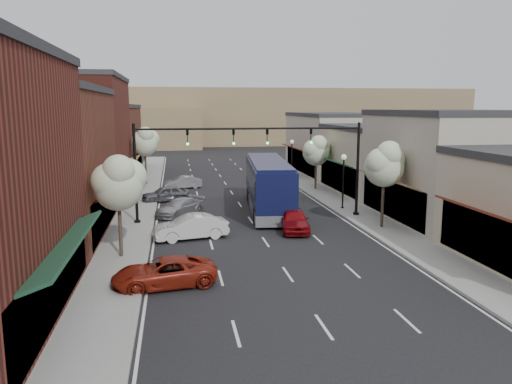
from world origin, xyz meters
name	(u,v)px	position (x,y,z in m)	size (l,w,h in m)	color
ground	(272,251)	(0.00, 0.00, 0.00)	(160.00, 160.00, 0.00)	black
sidewalk_left	(141,197)	(-8.40, 18.50, 0.07)	(2.80, 73.00, 0.15)	gray
sidewalk_right	(321,192)	(8.40, 18.50, 0.07)	(2.80, 73.00, 0.15)	gray
curb_left	(157,197)	(-7.00, 18.50, 0.07)	(0.25, 73.00, 0.17)	gray
curb_right	(306,192)	(7.00, 18.50, 0.07)	(0.25, 73.00, 0.17)	gray
bldg_left_midnear	(30,163)	(-14.23, 6.00, 4.66)	(10.14, 14.10, 9.40)	brown
bldg_left_midfar	(73,137)	(-14.24, 20.00, 5.40)	(10.14, 14.10, 10.90)	maroon
bldg_left_far	(100,140)	(-14.22, 36.00, 4.16)	(10.14, 18.10, 8.40)	brown
bldg_right_midnear	(444,166)	(13.72, 6.00, 3.91)	(9.14, 12.10, 7.90)	#AFA596
bldg_right_midfar	(377,159)	(13.70, 18.00, 3.17)	(9.14, 12.10, 6.40)	#B8B092
bldg_right_far	(331,144)	(13.71, 32.00, 3.66)	(9.14, 16.10, 7.40)	#AFA596
hill_far	(197,116)	(0.00, 90.00, 6.00)	(120.00, 30.00, 12.00)	#7A6647
hill_near	(74,128)	(-25.00, 78.00, 4.00)	(50.00, 20.00, 8.00)	#7A6647
signal_mast_right	(327,155)	(5.62, 8.00, 4.62)	(8.22, 0.46, 7.00)	black
signal_mast_left	(170,158)	(-5.62, 8.00, 4.62)	(8.22, 0.46, 7.00)	black
tree_right_near	(385,163)	(8.35, 3.94, 4.45)	(2.85, 2.65, 5.95)	#47382B
tree_right_far	(317,150)	(8.35, 19.94, 3.99)	(2.85, 2.65, 5.43)	#47382B
tree_left_near	(119,182)	(-8.25, -0.06, 4.22)	(2.85, 2.65, 5.69)	#47382B
tree_left_far	(145,141)	(-8.25, 25.94, 4.60)	(2.85, 2.65, 6.13)	#47382B
lamp_post_near	(343,172)	(7.80, 10.50, 3.01)	(0.44, 0.44, 4.44)	black
lamp_post_far	(292,153)	(7.80, 28.00, 3.01)	(0.44, 0.44, 4.44)	black
coach_bus	(268,185)	(1.89, 11.20, 2.08)	(4.10, 13.34, 4.01)	#0E1239
red_hatchback	(294,220)	(2.35, 4.41, 0.75)	(1.78, 4.42, 1.50)	maroon
parked_car_a	(164,273)	(-5.93, -4.68, 0.66)	(2.18, 4.72, 1.31)	maroon
parked_car_b	(191,227)	(-4.46, 3.50, 0.76)	(1.60, 4.58, 1.51)	silver
parked_car_c	(180,207)	(-5.03, 10.48, 0.64)	(1.79, 4.39, 1.27)	#9E9DA3
parked_car_d	(165,194)	(-6.20, 16.36, 0.68)	(1.62, 4.02, 1.37)	#585C60
parked_car_e	(182,183)	(-4.62, 23.06, 0.63)	(1.34, 3.83, 1.26)	#A0A1A6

